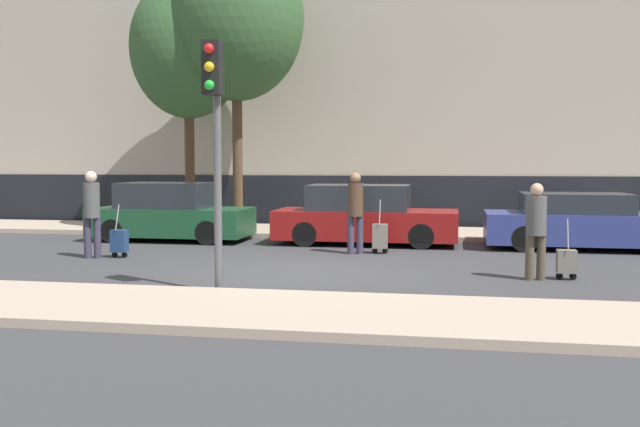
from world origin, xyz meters
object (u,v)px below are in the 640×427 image
(parked_car_1, at_px, (364,217))
(parked_bicycle, at_px, (352,216))
(trolley_right, at_px, (566,262))
(bare_tree_down_street, at_px, (188,48))
(pedestrian_right, at_px, (536,225))
(pedestrian_left, at_px, (92,208))
(bare_tree_near_crossing, at_px, (236,18))
(parked_car_0, at_px, (170,214))
(pedestrian_center, at_px, (355,208))
(trolley_center, at_px, (380,236))
(trolley_left, at_px, (119,241))
(traffic_light, at_px, (215,115))
(parked_car_2, at_px, (580,223))

(parked_car_1, relative_size, parked_bicycle, 2.51)
(trolley_right, distance_m, bare_tree_down_street, 12.53)
(pedestrian_right, xyz_separation_m, bare_tree_down_street, (-8.84, 6.86, 4.30))
(pedestrian_left, relative_size, pedestrian_right, 1.10)
(bare_tree_near_crossing, bearing_deg, parked_car_0, -120.76)
(parked_car_1, xyz_separation_m, trolley_right, (4.07, -4.65, -0.36))
(pedestrian_center, height_order, trolley_center, pedestrian_center)
(parked_car_1, height_order, pedestrian_left, pedestrian_left)
(pedestrian_left, bearing_deg, trolley_left, 179.94)
(pedestrian_right, height_order, trolley_right, pedestrian_right)
(parked_car_0, xyz_separation_m, parked_car_1, (5.01, 0.11, -0.01))
(parked_car_1, relative_size, traffic_light, 1.16)
(traffic_light, distance_m, bare_tree_near_crossing, 9.77)
(traffic_light, bearing_deg, pedestrian_left, 138.84)
(trolley_left, bearing_deg, trolley_center, 17.31)
(bare_tree_down_street, bearing_deg, trolley_center, -33.09)
(pedestrian_left, bearing_deg, parked_bicycle, -145.05)
(trolley_left, bearing_deg, parked_bicycle, 55.29)
(trolley_left, bearing_deg, bare_tree_near_crossing, 79.70)
(pedestrian_right, xyz_separation_m, bare_tree_near_crossing, (-7.36, 6.69, 5.04))
(parked_car_2, distance_m, trolley_center, 4.78)
(parked_car_2, distance_m, pedestrian_center, 5.34)
(parked_car_1, distance_m, pedestrian_right, 5.96)
(parked_car_1, relative_size, trolley_center, 3.71)
(parked_car_2, height_order, trolley_center, parked_car_2)
(traffic_light, height_order, parked_bicycle, traffic_light)
(parked_bicycle, relative_size, bare_tree_near_crossing, 0.22)
(parked_car_1, height_order, bare_tree_down_street, bare_tree_down_street)
(trolley_left, height_order, bare_tree_down_street, bare_tree_down_street)
(pedestrian_right, height_order, bare_tree_near_crossing, bare_tree_near_crossing)
(pedestrian_right, bearing_deg, trolley_right, 179.93)
(parked_car_0, bearing_deg, bare_tree_near_crossing, 59.24)
(parked_car_1, bearing_deg, parked_car_0, -178.76)
(parked_car_1, distance_m, trolley_center, 1.87)
(traffic_light, relative_size, bare_tree_near_crossing, 0.47)
(traffic_light, bearing_deg, bare_tree_near_crossing, 105.10)
(pedestrian_left, height_order, bare_tree_near_crossing, bare_tree_near_crossing)
(pedestrian_left, relative_size, bare_tree_near_crossing, 0.22)
(pedestrian_left, distance_m, traffic_light, 5.43)
(traffic_light, distance_m, parked_bicycle, 9.82)
(pedestrian_right, relative_size, trolley_right, 1.58)
(pedestrian_right, bearing_deg, parked_car_2, -122.70)
(pedestrian_left, height_order, pedestrian_center, pedestrian_left)
(trolley_left, distance_m, parked_bicycle, 7.25)
(parked_car_0, height_order, trolley_right, parked_car_0)
(pedestrian_left, height_order, bare_tree_down_street, bare_tree_down_street)
(pedestrian_left, distance_m, trolley_center, 6.19)
(trolley_center, relative_size, parked_bicycle, 0.68)
(parked_car_0, xyz_separation_m, traffic_light, (3.60, -6.88, 2.03))
(trolley_center, relative_size, pedestrian_right, 0.72)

